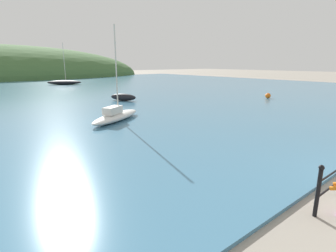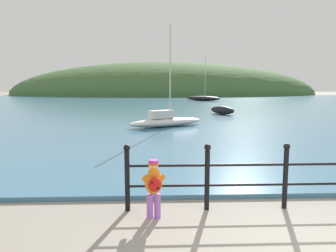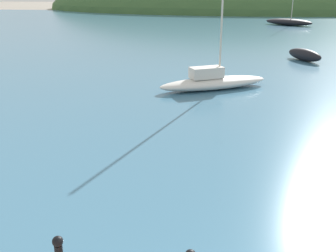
{
  "view_description": "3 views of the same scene",
  "coord_description": "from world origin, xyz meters",
  "px_view_note": "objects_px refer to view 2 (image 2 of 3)",
  "views": [
    {
      "loc": [
        -8.51,
        -0.45,
        3.3
      ],
      "look_at": [
        -3.14,
        6.14,
        1.24
      ],
      "focal_mm": 28.0,
      "sensor_mm": 36.0,
      "label": 1
    },
    {
      "loc": [
        -2.25,
        -4.17,
        2.25
      ],
      "look_at": [
        -1.87,
        4.88,
        1.1
      ],
      "focal_mm": 35.0,
      "sensor_mm": 36.0,
      "label": 2
    },
    {
      "loc": [
        -1.0,
        -1.81,
        3.72
      ],
      "look_at": [
        -2.18,
        5.42,
        1.12
      ],
      "focal_mm": 42.0,
      "sensor_mm": 36.0,
      "label": 3
    }
  ],
  "objects_px": {
    "child_in_coat": "(154,184)",
    "boat_far_left": "(203,98)",
    "boat_white_sailboat": "(166,121)",
    "boat_blue_hull": "(222,110)"
  },
  "relations": [
    {
      "from": "child_in_coat",
      "to": "boat_far_left",
      "type": "xyz_separation_m",
      "value": [
        6.63,
        38.64,
        -0.17
      ]
    },
    {
      "from": "boat_far_left",
      "to": "boat_white_sailboat",
      "type": "xyz_separation_m",
      "value": [
        -6.01,
        -27.16,
        -0.04
      ]
    },
    {
      "from": "boat_far_left",
      "to": "child_in_coat",
      "type": "bearing_deg",
      "value": -99.73
    },
    {
      "from": "boat_white_sailboat",
      "to": "child_in_coat",
      "type": "bearing_deg",
      "value": -93.07
    },
    {
      "from": "boat_blue_hull",
      "to": "boat_far_left",
      "type": "relative_size",
      "value": 0.39
    },
    {
      "from": "child_in_coat",
      "to": "boat_blue_hull",
      "type": "distance_m",
      "value": 18.94
    },
    {
      "from": "child_in_coat",
      "to": "boat_far_left",
      "type": "bearing_deg",
      "value": 80.27
    },
    {
      "from": "child_in_coat",
      "to": "boat_blue_hull",
      "type": "bearing_deg",
      "value": 74.81
    },
    {
      "from": "boat_blue_hull",
      "to": "boat_white_sailboat",
      "type": "relative_size",
      "value": 0.45
    },
    {
      "from": "child_in_coat",
      "to": "boat_blue_hull",
      "type": "height_order",
      "value": "child_in_coat"
    }
  ]
}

